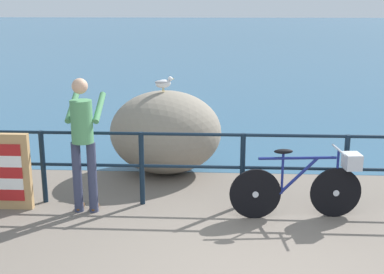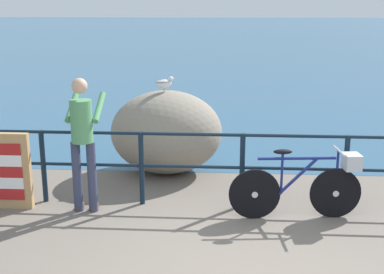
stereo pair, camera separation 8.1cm
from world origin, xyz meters
The scene contains 8 objects.
ground_plane centered at (0.00, 20.00, -0.05)m, with size 120.00×120.00×0.10m, color #6B6056.
sea_surface centered at (0.00, 48.37, 0.00)m, with size 120.00×90.00×0.01m, color #2D5675.
promenade_railing centered at (0.00, 1.99, 0.64)m, with size 8.24×0.07×1.02m.
bicycle centered at (0.82, 1.65, 0.46)m, with size 1.69×0.48×0.92m.
person_at_railing centered at (-2.07, 1.71, 0.99)m, with size 0.44×0.64×1.78m.
folded_deckchair_stack centered at (-3.23, 1.73, 0.52)m, with size 0.84×0.10×1.04m.
breakwater_boulder_main centered at (-1.18, 3.40, 0.67)m, with size 1.79×1.56×1.34m.
seagull centered at (-1.20, 3.33, 1.48)m, with size 0.33×0.24×0.23m.
Camera 2 is at (-0.24, -4.57, 2.69)m, focal length 47.92 mm.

